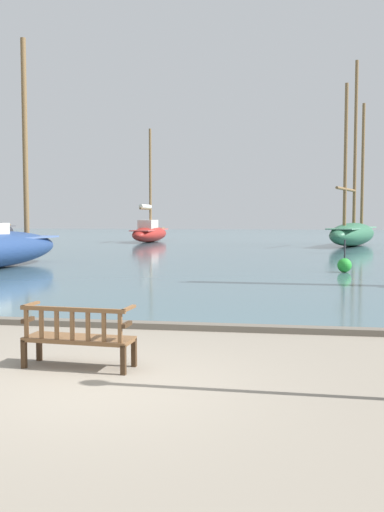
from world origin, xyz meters
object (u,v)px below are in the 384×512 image
(park_bench, at_px, (78,336))
(channel_buoy, at_px, (344,265))
(sailboat_far_port, at_px, (353,231))
(sailboat_mid_port, at_px, (150,232))

(park_bench, relative_size, channel_buoy, 1.32)
(sailboat_far_port, relative_size, sailboat_mid_port, 1.41)
(sailboat_mid_port, bearing_deg, channel_buoy, -61.05)
(park_bench, height_order, channel_buoy, channel_buoy)
(park_bench, xyz_separation_m, channel_buoy, (5.28, 14.28, -0.11))
(channel_buoy, bearing_deg, park_bench, -110.30)
(sailboat_far_port, xyz_separation_m, sailboat_mid_port, (-15.73, 3.74, -0.26))
(sailboat_mid_port, bearing_deg, park_bench, -78.41)
(sailboat_far_port, xyz_separation_m, channel_buoy, (-2.68, -19.86, -0.79))
(sailboat_far_port, relative_size, channel_buoy, 10.56)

